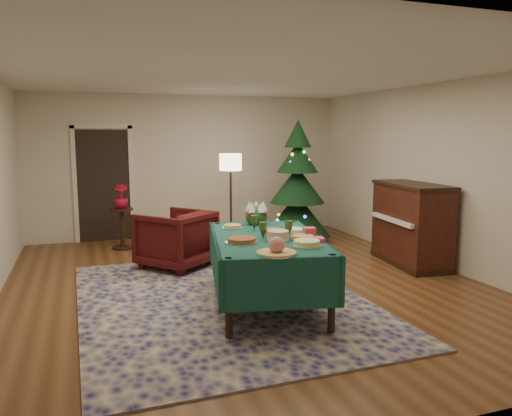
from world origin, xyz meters
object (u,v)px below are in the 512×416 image
object	(u,v)px
gift_box	(309,232)
armchair	(176,236)
floor_lamp	(231,168)
potted_plant	(121,202)
christmas_tree	(297,187)
piano	(411,225)
buffet_table	(266,250)
side_table	(122,229)

from	to	relation	value
gift_box	armchair	xyz separation A→B (m)	(-1.14, 2.14, -0.39)
floor_lamp	potted_plant	xyz separation A→B (m)	(-1.88, 0.23, -0.55)
christmas_tree	piano	distance (m)	2.32
buffet_table	armchair	xyz separation A→B (m)	(-0.68, 1.98, -0.17)
buffet_table	piano	world-z (taller)	piano
piano	armchair	bearing A→B (deg)	164.25
side_table	potted_plant	bearing A→B (deg)	0.00
side_table	potted_plant	xyz separation A→B (m)	(0.00, 0.00, 0.48)
side_table	buffet_table	bearing A→B (deg)	-69.21
gift_box	christmas_tree	distance (m)	3.51
buffet_table	armchair	world-z (taller)	armchair
buffet_table	christmas_tree	distance (m)	3.58
gift_box	buffet_table	bearing A→B (deg)	160.02
buffet_table	side_table	size ratio (longest dim) A/B	3.21
armchair	floor_lamp	bearing A→B (deg)	-172.88
gift_box	christmas_tree	world-z (taller)	christmas_tree
gift_box	potted_plant	xyz separation A→B (m)	(-1.79, 3.68, -0.03)
gift_box	side_table	xyz separation A→B (m)	(-1.79, 3.68, -0.51)
floor_lamp	side_table	distance (m)	2.16
piano	gift_box	bearing A→B (deg)	-152.17
buffet_table	christmas_tree	xyz separation A→B (m)	(1.75, 3.10, 0.36)
floor_lamp	piano	size ratio (longest dim) A/B	1.09
floor_lamp	christmas_tree	distance (m)	1.28
potted_plant	christmas_tree	distance (m)	3.12
buffet_table	side_table	xyz separation A→B (m)	(-1.34, 3.52, -0.30)
gift_box	side_table	size ratio (longest dim) A/B	0.18
christmas_tree	armchair	bearing A→B (deg)	-155.28
potted_plant	buffet_table	bearing A→B (deg)	-69.21
buffet_table	piano	distance (m)	2.89
buffet_table	floor_lamp	size ratio (longest dim) A/B	1.40
buffet_table	floor_lamp	xyz separation A→B (m)	(0.54, 3.29, 0.73)
side_table	floor_lamp	bearing A→B (deg)	-6.99
side_table	piano	world-z (taller)	piano
gift_box	christmas_tree	size ratio (longest dim) A/B	0.06
potted_plant	piano	xyz separation A→B (m)	(4.04, -2.49, -0.22)
buffet_table	side_table	world-z (taller)	buffet_table
gift_box	armchair	distance (m)	2.46
armchair	christmas_tree	world-z (taller)	christmas_tree
christmas_tree	side_table	bearing A→B (deg)	172.29
gift_box	piano	world-z (taller)	piano
side_table	christmas_tree	size ratio (longest dim) A/B	0.32
gift_box	christmas_tree	bearing A→B (deg)	68.37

